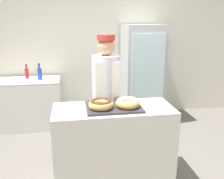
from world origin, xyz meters
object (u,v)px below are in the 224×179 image
Objects in this scene: brownie_back_left at (103,100)px; bottle_blue at (40,73)px; bottle_red at (27,73)px; brownie_back_right at (119,99)px; donut_light_glaze at (128,102)px; baker_person at (106,96)px; donut_chocolate_glaze at (101,104)px; serving_tray at (113,107)px; chest_freezer at (29,103)px; beverage_fridge at (142,74)px.

bottle_blue is at bearing 119.69° from brownie_back_left.
bottle_red is 0.89× the size of bottle_blue.
brownie_back_left is 0.39× the size of bottle_red.
brownie_back_left is at bearing 180.00° from brownie_back_right.
bottle_blue is at bearing 122.23° from donut_light_glaze.
brownie_back_right is 0.38m from baker_person.
bottle_red reaches higher than brownie_back_left.
donut_chocolate_glaze is 0.29m from donut_light_glaze.
serving_tray is 0.53m from baker_person.
donut_light_glaze is 2.30m from chest_freezer.
brownie_back_right is 1.89m from bottle_blue.
bottle_blue is (-0.98, 1.72, 0.05)m from serving_tray.
chest_freezer is 4.48× the size of bottle_red.
donut_chocolate_glaze reaches higher than chest_freezer.
donut_light_glaze is at bearing -22.02° from serving_tray.
donut_light_glaze is 2.77× the size of brownie_back_left.
bottle_blue is (-0.89, 1.55, 0.02)m from brownie_back_left.
donut_light_glaze reaches higher than brownie_back_left.
bottle_red is at bearing 119.02° from donut_chocolate_glaze.
bottle_blue is (0.22, -0.01, 0.53)m from chest_freezer.
bottle_blue reaches higher than donut_light_glaze.
brownie_back_left is 2.03m from bottle_red.
bottle_blue reaches higher than bottle_red.
serving_tray is 2.16m from chest_freezer.
donut_light_glaze is 0.24× the size of chest_freezer.
chest_freezer is 3.96× the size of bottle_blue.
brownie_back_left is 0.09× the size of chest_freezer.
chest_freezer is at bearing 124.71° from serving_tray.
brownie_back_left is 0.06× the size of baker_person.
serving_tray is 0.19m from brownie_back_left.
bottle_red is (-1.21, 1.33, 0.07)m from baker_person.
brownie_back_left is 0.05× the size of beverage_fridge.
brownie_back_left and brownie_back_right have the same top height.
donut_chocolate_glaze is 1.97m from bottle_blue.
brownie_back_left is 1.00× the size of brownie_back_right.
donut_chocolate_glaze is 0.16× the size of baker_person.
chest_freezer is 0.57m from bottle_blue.
brownie_back_left reaches higher than chest_freezer.
serving_tray is 0.36× the size of baker_person.
donut_light_glaze is 1.91m from beverage_fridge.
beverage_fridge reaches higher than brownie_back_left.
beverage_fridge reaches higher than baker_person.
beverage_fridge is 1.60× the size of chest_freezer.
beverage_fridge is at bearing 64.75° from serving_tray.
beverage_fridge reaches higher than serving_tray.
donut_chocolate_glaze is at bearing -102.60° from brownie_back_left.
donut_chocolate_glaze reaches higher than serving_tray.
baker_person is at bearing 76.81° from donut_chocolate_glaze.
brownie_back_right is 0.35× the size of bottle_blue.
brownie_back_right is at bearing -55.40° from bottle_blue.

